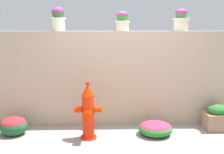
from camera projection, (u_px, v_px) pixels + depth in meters
ground_plane at (125, 149)px, 3.84m from camera, size 24.00×24.00×0.00m
stone_wall at (121, 78)px, 4.77m from camera, size 4.99×0.31×1.70m
potted_plant_1 at (58, 17)px, 4.54m from camera, size 0.26×0.26×0.41m
potted_plant_2 at (123, 20)px, 4.55m from camera, size 0.26×0.26×0.35m
potted_plant_3 at (181, 19)px, 4.62m from camera, size 0.30×0.30×0.39m
fire_hydrant at (88, 113)px, 4.14m from camera, size 0.44×0.36×0.93m
flower_bush_left at (14, 125)px, 4.34m from camera, size 0.45×0.41×0.31m
flower_bush_right at (155, 128)px, 4.33m from camera, size 0.56×0.51×0.23m
planter_box at (217, 118)px, 4.54m from camera, size 0.44×0.33×0.45m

